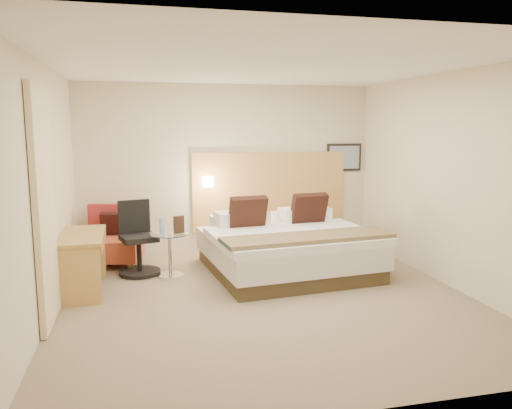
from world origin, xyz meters
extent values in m
cube|color=#786650|center=(0.00, 0.00, -0.01)|extent=(4.80, 5.00, 0.02)
cube|color=white|center=(0.00, 0.00, 2.71)|extent=(4.80, 5.00, 0.02)
cube|color=beige|center=(0.00, 2.51, 1.35)|extent=(4.80, 0.02, 2.70)
cube|color=beige|center=(0.00, -2.51, 1.35)|extent=(4.80, 0.02, 2.70)
cube|color=beige|center=(-2.41, 0.00, 1.35)|extent=(0.02, 5.00, 2.70)
cube|color=beige|center=(2.41, 0.00, 1.35)|extent=(0.02, 5.00, 2.70)
cube|color=tan|center=(0.70, 2.47, 0.95)|extent=(2.60, 0.04, 1.30)
cube|color=black|center=(2.02, 2.48, 1.50)|extent=(0.62, 0.03, 0.47)
cube|color=gray|center=(2.02, 2.46, 1.50)|extent=(0.54, 0.01, 0.39)
cylinder|color=silver|center=(-0.35, 2.42, 1.15)|extent=(0.02, 0.12, 0.02)
cube|color=#FFEDC6|center=(-0.35, 2.36, 1.15)|extent=(0.15, 0.15, 0.15)
cube|color=beige|center=(-2.36, -0.25, 1.22)|extent=(0.06, 0.90, 2.42)
cylinder|color=#9AC0EF|center=(-1.15, 1.19, 0.70)|extent=(0.08, 0.08, 0.21)
cube|color=#352116|center=(-0.92, 1.15, 0.71)|extent=(0.15, 0.09, 0.24)
cube|color=#3C301E|center=(0.56, 1.01, 0.09)|extent=(2.25, 2.25, 0.19)
cube|color=silver|center=(0.56, 1.01, 0.35)|extent=(2.32, 2.32, 0.32)
cube|color=white|center=(0.59, 0.72, 0.56)|extent=(2.32, 1.74, 0.11)
cube|color=silver|center=(-0.03, 1.73, 0.60)|extent=(0.78, 0.48, 0.19)
cube|color=white|center=(0.98, 1.84, 0.60)|extent=(0.78, 0.48, 0.19)
cube|color=white|center=(0.00, 1.46, 0.71)|extent=(0.78, 0.48, 0.19)
cube|color=white|center=(1.01, 1.57, 0.71)|extent=(0.78, 0.48, 0.19)
cube|color=black|center=(0.06, 1.26, 0.79)|extent=(0.55, 0.34, 0.54)
cube|color=black|center=(1.00, 1.35, 0.79)|extent=(0.55, 0.34, 0.54)
cube|color=#BF7427|center=(0.63, 0.30, 0.64)|extent=(2.26, 0.81, 0.05)
cube|color=tan|center=(-2.22, 1.68, 0.05)|extent=(0.10, 0.10, 0.10)
cube|color=#A48D4D|center=(-1.58, 1.55, 0.05)|extent=(0.10, 0.10, 0.10)
cube|color=#A6674E|center=(-2.11, 2.24, 0.05)|extent=(0.10, 0.10, 0.10)
cube|color=#B37054|center=(-1.47, 2.11, 0.05)|extent=(0.10, 0.10, 0.10)
cube|color=#B84B31|center=(-1.84, 1.90, 0.26)|extent=(0.94, 0.86, 0.31)
cube|color=maroon|center=(-1.78, 2.19, 0.63)|extent=(0.83, 0.28, 0.46)
cube|color=black|center=(-1.81, 2.08, 0.56)|extent=(0.42, 0.27, 0.40)
cylinder|color=white|center=(-1.05, 1.15, 0.01)|extent=(0.45, 0.45, 0.02)
cylinder|color=silver|center=(-1.05, 1.15, 0.30)|extent=(0.05, 0.05, 0.56)
cylinder|color=silver|center=(-1.05, 1.15, 0.59)|extent=(0.67, 0.67, 0.01)
cube|color=#A47F40|center=(-2.14, 0.75, 0.70)|extent=(0.55, 1.17, 0.04)
cube|color=tan|center=(-2.13, 0.21, 0.34)|extent=(0.48, 0.05, 0.68)
cube|color=tan|center=(-2.15, 1.29, 0.34)|extent=(0.48, 0.05, 0.68)
cube|color=#B27346|center=(-2.09, 0.75, 0.63)|extent=(0.45, 1.09, 0.10)
cylinder|color=black|center=(-1.46, 1.32, 0.03)|extent=(0.69, 0.69, 0.04)
cylinder|color=black|center=(-1.46, 1.32, 0.27)|extent=(0.08, 0.08, 0.44)
cube|color=black|center=(-1.46, 1.32, 0.51)|extent=(0.56, 0.56, 0.08)
cube|color=black|center=(-1.51, 1.52, 0.78)|extent=(0.44, 0.16, 0.46)
camera|label=1|loc=(-1.42, -5.54, 2.02)|focal=35.00mm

